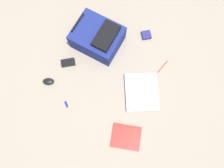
# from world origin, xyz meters

# --- Properties ---
(ground_plane) EXTENTS (3.69, 3.69, 0.00)m
(ground_plane) POSITION_xyz_m (0.00, 0.00, 0.00)
(ground_plane) COLOR gray
(backpack) EXTENTS (0.43, 0.48, 0.22)m
(backpack) POSITION_xyz_m (0.35, 0.16, 0.09)
(backpack) COLOR navy
(backpack) RESTS_ON ground_plane
(laptop) EXTENTS (0.37, 0.33, 0.03)m
(laptop) POSITION_xyz_m (-0.04, -0.28, 0.02)
(laptop) COLOR #929296
(laptop) RESTS_ON ground_plane
(book_blue) EXTENTS (0.19, 0.23, 0.02)m
(book_blue) POSITION_xyz_m (-0.42, -0.20, 0.01)
(book_blue) COLOR silver
(book_blue) RESTS_ON ground_plane
(computer_mouse) EXTENTS (0.07, 0.10, 0.04)m
(computer_mouse) POSITION_xyz_m (-0.09, 0.52, 0.02)
(computer_mouse) COLOR black
(computer_mouse) RESTS_ON ground_plane
(power_brick) EXTENTS (0.10, 0.13, 0.03)m
(power_brick) POSITION_xyz_m (0.11, 0.39, 0.02)
(power_brick) COLOR black
(power_brick) RESTS_ON ground_plane
(pen_black) EXTENTS (0.13, 0.08, 0.01)m
(pen_black) POSITION_xyz_m (0.22, -0.43, 0.00)
(pen_black) COLOR red
(pen_black) RESTS_ON ground_plane
(earbud_pouch) EXTENTS (0.10, 0.10, 0.03)m
(earbud_pouch) POSITION_xyz_m (0.49, -0.25, 0.01)
(earbud_pouch) COLOR navy
(earbud_pouch) RESTS_ON ground_plane
(usb_stick) EXTENTS (0.05, 0.05, 0.01)m
(usb_stick) POSITION_xyz_m (-0.25, 0.33, 0.00)
(usb_stick) COLOR #191999
(usb_stick) RESTS_ON ground_plane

